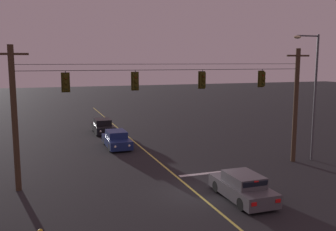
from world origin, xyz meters
The scene contains 12 objects.
ground_plane centered at (0.00, 0.00, 0.00)m, with size 180.00×180.00×0.00m, color black.
lane_centre_stripe centered at (0.00, 9.69, 0.00)m, with size 0.14×60.00×0.01m, color #D1C64C.
stop_bar_paint centered at (1.90, 3.09, 0.00)m, with size 3.40×0.36×0.01m, color silver.
signal_span_assembly centered at (0.00, 3.69, 4.15)m, with size 20.11×0.32×7.99m.
traffic_light_leftmost centered at (-6.40, 3.67, 5.94)m, with size 0.48×0.41×1.22m.
traffic_light_left_inner centered at (-2.39, 3.67, 5.94)m, with size 0.48×0.41×1.22m.
traffic_light_centre centered at (1.97, 3.67, 5.94)m, with size 0.48×0.41×1.22m.
traffic_light_right_inner centered at (6.34, 3.67, 5.94)m, with size 0.48×0.41×1.22m.
car_waiting_near_lane centered at (1.89, -1.62, 0.65)m, with size 1.80×4.33×1.39m.
car_oncoming_lead centered at (-1.91, 12.21, 0.65)m, with size 1.80×4.42×1.39m.
car_oncoming_trailing centered at (-1.96, 18.93, 0.65)m, with size 1.80×4.42×1.39m.
street_lamp_corner centered at (10.40, 3.57, 5.31)m, with size 2.11×0.30×8.96m.
Camera 1 is at (-7.85, -17.77, 7.11)m, focal length 39.67 mm.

